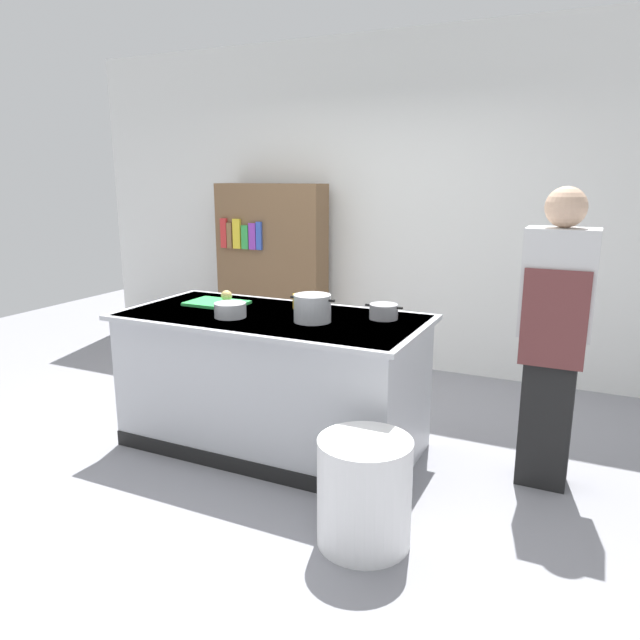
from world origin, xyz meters
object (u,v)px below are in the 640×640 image
onion (227,296)px  stock_pot (312,308)px  trash_bin (364,492)px  person_chef (554,333)px  sauce_pan (384,311)px  mixing_bowl (230,310)px  bookshelf (272,272)px  juice_cup (298,301)px

onion → stock_pot: 0.80m
trash_bin → person_chef: 1.40m
sauce_pan → trash_bin: bearing=-74.8°
mixing_bowl → trash_bin: size_ratio=0.37×
mixing_bowl → trash_bin: 1.47m
onion → bookshelf: bearing=109.6°
bookshelf → onion: bearing=-70.4°
stock_pot → trash_bin: 1.20m
onion → mixing_bowl: (0.25, -0.32, -0.01)m
stock_pot → person_chef: size_ratio=0.17×
onion → bookshelf: (-0.58, 1.64, -0.11)m
onion → juice_cup: 0.52m
onion → trash_bin: size_ratio=0.14×
mixing_bowl → bookshelf: bearing=112.9°
bookshelf → juice_cup: bearing=-54.8°
person_chef → juice_cup: bearing=82.3°
sauce_pan → bookshelf: bookshelf is taller
stock_pot → person_chef: 1.40m
stock_pot → bookshelf: bookshelf is taller
trash_bin → bookshelf: size_ratio=0.32×
juice_cup → trash_bin: juice_cup is taller
stock_pot → bookshelf: 2.29m
mixing_bowl → juice_cup: juice_cup is taller
sauce_pan → juice_cup: juice_cup is taller
stock_pot → onion: bearing=165.0°
stock_pot → trash_bin: bearing=-48.8°
onion → sauce_pan: onion is taller
person_chef → stock_pot: bearing=94.2°
mixing_bowl → trash_bin: (1.16, -0.61, -0.67)m
bookshelf → person_chef: bearing=-29.9°
juice_cup → sauce_pan: bearing=-3.0°
onion → bookshelf: 1.74m
sauce_pan → trash_bin: sauce_pan is taller
trash_bin → person_chef: person_chef is taller
juice_cup → trash_bin: (0.89, -1.02, -0.68)m
person_chef → bookshelf: (-2.72, 1.56, -0.06)m
onion → person_chef: bearing=1.9°
stock_pot → juice_cup: bearing=131.1°
stock_pot → person_chef: (1.37, 0.28, -0.07)m
trash_bin → person_chef: size_ratio=0.32×
juice_cup → trash_bin: bearing=-48.8°
trash_bin → bookshelf: 3.30m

